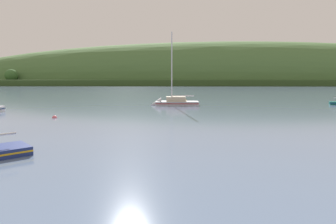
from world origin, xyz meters
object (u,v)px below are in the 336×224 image
Objects in this scene: sailboat_midwater_white at (171,104)px; dockside_crane at (238,71)px; mooring_buoy_foreground at (185,101)px; mooring_buoy_midchannel at (55,118)px.

dockside_crane is at bearing -106.54° from sailboat_midwater_white.
dockside_crane is 156.89m from sailboat_midwater_white.
mooring_buoy_foreground is 1.15× the size of mooring_buoy_midchannel.
sailboat_midwater_white reaches higher than mooring_buoy_midchannel.
mooring_buoy_foreground is (3.89, 9.41, -0.28)m from sailboat_midwater_white.
mooring_buoy_midchannel is at bearing 49.87° from sailboat_midwater_white.
mooring_buoy_foreground is at bearing -173.08° from dockside_crane.
dockside_crane is at bearing 65.84° from mooring_buoy_midchannel.
dockside_crane is 26.42× the size of mooring_buoy_midchannel.
dockside_crane reaches higher than mooring_buoy_midchannel.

